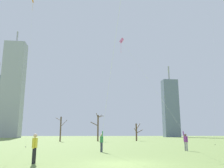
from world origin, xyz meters
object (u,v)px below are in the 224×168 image
at_px(bare_tree_leftmost, 98,127).
at_px(bare_tree_right_of_center, 137,131).
at_px(kite_flyer_foreground_left_pink, 175,125).
at_px(bare_tree_left_of_center, 61,128).
at_px(kite_flyer_midfield_right_teal, 104,122).
at_px(distant_kite_drifting_left_orange, 32,18).
at_px(bystander_strolling_midfield, 35,147).

relative_size(bare_tree_leftmost, bare_tree_right_of_center, 1.48).
bearing_deg(kite_flyer_foreground_left_pink, bare_tree_left_of_center, 115.34).
xyz_separation_m(kite_flyer_midfield_right_teal, distant_kite_drifting_left_orange, (-8.91, 8.69, 13.75)).
relative_size(kite_flyer_foreground_left_pink, distant_kite_drifting_left_orange, 0.72).
distance_m(kite_flyer_midfield_right_teal, bare_tree_right_of_center, 37.92).
xyz_separation_m(kite_flyer_foreground_left_pink, bare_tree_leftmost, (-6.38, 31.50, 0.71)).
xyz_separation_m(kite_flyer_foreground_left_pink, bare_tree_right_of_center, (3.08, 33.38, -0.30)).
bearing_deg(bystander_strolling_midfield, distant_kite_drifting_left_orange, 106.71).
height_order(bystander_strolling_midfield, distant_kite_drifting_left_orange, distant_kite_drifting_left_orange).
distance_m(kite_flyer_midfield_right_teal, bystander_strolling_midfield, 7.96).
bearing_deg(bare_tree_leftmost, distant_kite_drifting_left_orange, -111.16).
height_order(kite_flyer_midfield_right_teal, bare_tree_leftmost, kite_flyer_midfield_right_teal).
bearing_deg(bare_tree_leftmost, bare_tree_right_of_center, 11.22).
bearing_deg(kite_flyer_midfield_right_teal, bystander_strolling_midfield, -124.18).
relative_size(kite_flyer_midfield_right_teal, bare_tree_left_of_center, 3.13).
bearing_deg(kite_flyer_foreground_left_pink, kite_flyer_midfield_right_teal, -157.88).
height_order(kite_flyer_midfield_right_teal, kite_flyer_foreground_left_pink, kite_flyer_midfield_right_teal).
relative_size(kite_flyer_foreground_left_pink, bare_tree_left_of_center, 2.54).
relative_size(distant_kite_drifting_left_orange, bare_tree_leftmost, 3.07).
height_order(distant_kite_drifting_left_orange, bare_tree_leftmost, distant_kite_drifting_left_orange).
bearing_deg(bare_tree_left_of_center, bare_tree_leftmost, 2.75).
xyz_separation_m(kite_flyer_foreground_left_pink, distant_kite_drifting_left_orange, (-16.39, 5.65, 13.82)).
bearing_deg(kite_flyer_midfield_right_teal, bare_tree_left_of_center, 101.99).
relative_size(kite_flyer_foreground_left_pink, bystander_strolling_midfield, 8.52).
height_order(distant_kite_drifting_left_orange, bare_tree_left_of_center, distant_kite_drifting_left_orange).
relative_size(kite_flyer_foreground_left_pink, bare_tree_leftmost, 2.21).
height_order(kite_flyer_midfield_right_teal, bystander_strolling_midfield, kite_flyer_midfield_right_teal).
xyz_separation_m(bystander_strolling_midfield, bare_tree_left_of_center, (-2.88, 40.57, 2.01)).
distance_m(kite_flyer_foreground_left_pink, bare_tree_left_of_center, 34.41).
xyz_separation_m(bystander_strolling_midfield, bare_tree_leftmost, (5.46, 40.97, 2.35)).
bearing_deg(bare_tree_leftmost, kite_flyer_foreground_left_pink, -78.55).
bearing_deg(distant_kite_drifting_left_orange, bare_tree_right_of_center, 54.92).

